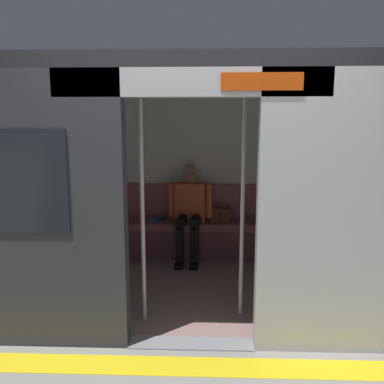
% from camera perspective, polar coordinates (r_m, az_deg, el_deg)
% --- Properties ---
extents(ground_plane, '(60.00, 60.00, 0.00)m').
position_cam_1_polar(ground_plane, '(3.44, -0.15, -20.52)').
color(ground_plane, gray).
extents(platform_edge_strip, '(8.00, 0.24, 0.01)m').
position_cam_1_polar(platform_edge_strip, '(3.18, -0.39, -23.21)').
color(platform_edge_strip, yellow).
rests_on(platform_edge_strip, ground_plane).
extents(train_car, '(6.40, 2.65, 2.23)m').
position_cam_1_polar(train_car, '(4.13, -0.42, 6.13)').
color(train_car, '#ADAFB5').
rests_on(train_car, ground_plane).
extents(bench_seat, '(2.94, 0.44, 0.46)m').
position_cam_1_polar(bench_seat, '(5.28, 0.78, -5.34)').
color(bench_seat, '#935156').
rests_on(bench_seat, ground_plane).
extents(person_seated, '(0.55, 0.69, 1.19)m').
position_cam_1_polar(person_seated, '(5.16, -0.31, -1.97)').
color(person_seated, '#CC5933').
rests_on(person_seated, ground_plane).
extents(handbag, '(0.26, 0.15, 0.17)m').
position_cam_1_polar(handbag, '(5.27, 3.93, -3.21)').
color(handbag, brown).
rests_on(handbag, bench_seat).
extents(book, '(0.22, 0.26, 0.03)m').
position_cam_1_polar(book, '(5.35, -4.86, -3.81)').
color(book, '#26598C').
rests_on(book, bench_seat).
extents(grab_pole_door, '(0.04, 0.04, 2.09)m').
position_cam_1_polar(grab_pole_door, '(3.48, -6.97, -1.73)').
color(grab_pole_door, silver).
rests_on(grab_pole_door, ground_plane).
extents(grab_pole_far, '(0.04, 0.04, 2.09)m').
position_cam_1_polar(grab_pole_far, '(3.57, 7.09, -1.44)').
color(grab_pole_far, silver).
rests_on(grab_pole_far, ground_plane).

